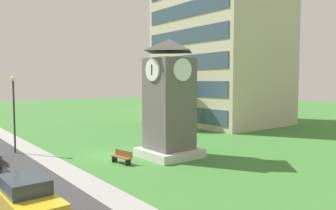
{
  "coord_description": "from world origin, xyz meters",
  "views": [
    {
      "loc": [
        21.93,
        -11.72,
        5.58
      ],
      "look_at": [
        1.43,
        4.27,
        3.76
      ],
      "focal_mm": 35.03,
      "sensor_mm": 36.0,
      "label": 1
    }
  ],
  "objects": [
    {
      "name": "street_lamp",
      "position": [
        -5.67,
        -5.52,
        3.73
      ],
      "size": [
        0.36,
        0.36,
        6.03
      ],
      "color": "#333338",
      "rests_on": "ground"
    },
    {
      "name": "ground_plane",
      "position": [
        0.0,
        0.0,
        0.0
      ],
      "size": [
        160.0,
        160.0,
        0.0
      ],
      "primitive_type": "plane",
      "color": "#3D7A33"
    },
    {
      "name": "park_bench",
      "position": [
        2.51,
        -0.59,
        0.46
      ],
      "size": [
        1.86,
        0.78,
        0.88
      ],
      "color": "brown",
      "rests_on": "ground"
    },
    {
      "name": "clock_tower",
      "position": [
        2.87,
        3.27,
        3.85
      ],
      "size": [
        3.93,
        3.93,
        8.74
      ],
      "color": "#605B56",
      "rests_on": "ground"
    },
    {
      "name": "tree_near_tower",
      "position": [
        -8.14,
        12.59,
        4.43
      ],
      "size": [
        3.88,
        3.88,
        6.4
      ],
      "color": "#513823",
      "rests_on": "ground"
    },
    {
      "name": "office_building",
      "position": [
        -8.97,
        21.51,
        11.2
      ],
      "size": [
        15.42,
        12.96,
        22.4
      ],
      "color": "beige",
      "rests_on": "ground"
    },
    {
      "name": "parked_car_yellow",
      "position": [
        8.1,
        -8.25,
        0.86
      ],
      "size": [
        4.68,
        2.06,
        1.69
      ],
      "color": "gold",
      "rests_on": "ground"
    },
    {
      "name": "kerb_strip",
      "position": [
        0.0,
        -4.24,
        0.0
      ],
      "size": [
        120.0,
        1.6,
        0.01
      ],
      "primitive_type": "cube",
      "color": "#9E9E99",
      "rests_on": "ground"
    }
  ]
}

